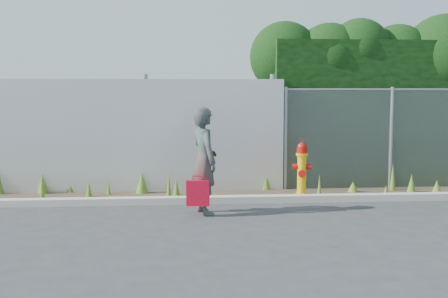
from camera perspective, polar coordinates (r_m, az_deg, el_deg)
ground at (r=8.24m, az=2.89°, el=-7.93°), size 80.00×80.00×0.00m
curb at (r=9.97m, az=1.54°, el=-5.13°), size 16.00×0.22×0.12m
weed_strip at (r=10.66m, az=1.77°, el=-4.01°), size 16.00×1.34×0.54m
corrugated_fence at (r=11.19m, az=-15.90°, el=1.24°), size 8.50×0.21×2.30m
chainlink_fence at (r=12.18m, az=21.21°, el=1.09°), size 6.50×0.07×2.05m
hedge at (r=13.15m, az=20.58°, el=5.87°), size 7.74×2.11×3.62m
fire_hydrant at (r=10.51m, az=7.92°, el=-2.14°), size 0.35×0.31×1.05m
woman at (r=8.97m, az=-2.02°, el=-1.20°), size 0.59×0.73×1.72m
red_tote_bag at (r=8.82m, az=-2.67°, el=-4.47°), size 0.36×0.13×0.47m
black_shoulder_bag at (r=9.17m, az=-1.85°, el=-0.67°), size 0.21×0.09×0.16m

